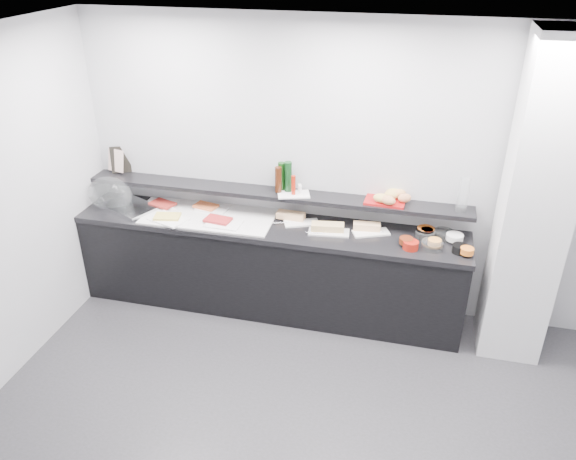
% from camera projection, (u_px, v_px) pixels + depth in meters
% --- Properties ---
extents(ground, '(5.00, 5.00, 0.00)m').
position_uv_depth(ground, '(301.00, 457.00, 3.94)').
color(ground, '#2D2D30').
rests_on(ground, ground).
extents(back_wall, '(5.00, 0.02, 2.70)m').
position_uv_depth(back_wall, '(351.00, 173.00, 5.02)').
color(back_wall, '#A9ABB0').
rests_on(back_wall, ground).
extents(ceiling, '(5.00, 5.00, 0.00)m').
position_uv_depth(ceiling, '(307.00, 65.00, 2.67)').
color(ceiling, white).
rests_on(ceiling, back_wall).
extents(column, '(0.50, 0.50, 2.70)m').
position_uv_depth(column, '(535.00, 207.00, 4.40)').
color(column, silver).
rests_on(column, ground).
extents(buffet_cabinet, '(3.60, 0.60, 0.85)m').
position_uv_depth(buffet_cabinet, '(269.00, 268.00, 5.35)').
color(buffet_cabinet, black).
rests_on(buffet_cabinet, ground).
extents(counter_top, '(3.62, 0.62, 0.05)m').
position_uv_depth(counter_top, '(268.00, 227.00, 5.14)').
color(counter_top, black).
rests_on(counter_top, buffet_cabinet).
extents(wall_shelf, '(3.60, 0.25, 0.04)m').
position_uv_depth(wall_shelf, '(273.00, 194.00, 5.17)').
color(wall_shelf, black).
rests_on(wall_shelf, back_wall).
extents(cloche_base, '(0.61, 0.52, 0.04)m').
position_uv_depth(cloche_base, '(130.00, 207.00, 5.40)').
color(cloche_base, '#B3B6BA').
rests_on(cloche_base, counter_top).
extents(cloche_dome, '(0.46, 0.31, 0.34)m').
position_uv_depth(cloche_dome, '(110.00, 194.00, 5.41)').
color(cloche_dome, white).
rests_on(cloche_dome, cloche_base).
extents(linen_runner, '(1.23, 0.60, 0.01)m').
position_uv_depth(linen_runner, '(209.00, 216.00, 5.25)').
color(linen_runner, silver).
rests_on(linen_runner, counter_top).
extents(platter_meat_a, '(0.31, 0.21, 0.01)m').
position_uv_depth(platter_meat_a, '(161.00, 203.00, 5.47)').
color(platter_meat_a, white).
rests_on(platter_meat_a, linen_runner).
extents(food_meat_a, '(0.27, 0.22, 0.02)m').
position_uv_depth(food_meat_a, '(163.00, 204.00, 5.41)').
color(food_meat_a, maroon).
rests_on(food_meat_a, platter_meat_a).
extents(platter_salmon, '(0.31, 0.23, 0.01)m').
position_uv_depth(platter_salmon, '(213.00, 208.00, 5.37)').
color(platter_salmon, white).
rests_on(platter_salmon, linen_runner).
extents(food_salmon, '(0.25, 0.19, 0.02)m').
position_uv_depth(food_salmon, '(206.00, 206.00, 5.37)').
color(food_salmon, orange).
rests_on(food_salmon, platter_salmon).
extents(platter_cheese, '(0.39, 0.32, 0.01)m').
position_uv_depth(platter_cheese, '(168.00, 219.00, 5.16)').
color(platter_cheese, white).
rests_on(platter_cheese, linen_runner).
extents(food_cheese, '(0.26, 0.19, 0.02)m').
position_uv_depth(food_cheese, '(167.00, 216.00, 5.17)').
color(food_cheese, '#D5BE52').
rests_on(food_cheese, platter_cheese).
extents(platter_meat_b, '(0.32, 0.22, 0.01)m').
position_uv_depth(platter_meat_b, '(224.00, 224.00, 5.08)').
color(platter_meat_b, white).
rests_on(platter_meat_b, linen_runner).
extents(food_meat_b, '(0.25, 0.18, 0.02)m').
position_uv_depth(food_meat_b, '(218.00, 220.00, 5.11)').
color(food_meat_b, maroon).
rests_on(food_meat_b, platter_meat_b).
extents(sandwich_plate_left, '(0.34, 0.24, 0.01)m').
position_uv_depth(sandwich_plate_left, '(301.00, 223.00, 5.13)').
color(sandwich_plate_left, white).
rests_on(sandwich_plate_left, counter_top).
extents(sandwich_food_left, '(0.26, 0.11, 0.06)m').
position_uv_depth(sandwich_food_left, '(291.00, 215.00, 5.18)').
color(sandwich_food_left, '#E8B179').
rests_on(sandwich_food_left, sandwich_plate_left).
extents(tongs_left, '(0.15, 0.07, 0.01)m').
position_uv_depth(tongs_left, '(281.00, 223.00, 5.11)').
color(tongs_left, silver).
rests_on(tongs_left, sandwich_plate_left).
extents(sandwich_plate_mid, '(0.37, 0.19, 0.01)m').
position_uv_depth(sandwich_plate_mid, '(329.00, 232.00, 4.97)').
color(sandwich_plate_mid, silver).
rests_on(sandwich_plate_mid, counter_top).
extents(sandwich_food_mid, '(0.30, 0.15, 0.06)m').
position_uv_depth(sandwich_food_mid, '(328.00, 227.00, 4.98)').
color(sandwich_food_mid, tan).
rests_on(sandwich_food_mid, sandwich_plate_mid).
extents(tongs_mid, '(0.16, 0.03, 0.01)m').
position_uv_depth(tongs_mid, '(315.00, 233.00, 4.94)').
color(tongs_mid, '#B2B3B9').
rests_on(tongs_mid, sandwich_plate_mid).
extents(sandwich_plate_right, '(0.35, 0.25, 0.01)m').
position_uv_depth(sandwich_plate_right, '(371.00, 233.00, 4.96)').
color(sandwich_plate_right, white).
rests_on(sandwich_plate_right, counter_top).
extents(sandwich_food_right, '(0.25, 0.12, 0.06)m').
position_uv_depth(sandwich_food_right, '(367.00, 226.00, 4.99)').
color(sandwich_food_right, '#E2AD76').
rests_on(sandwich_food_right, sandwich_plate_right).
extents(tongs_right, '(0.16, 0.02, 0.01)m').
position_uv_depth(tongs_right, '(374.00, 231.00, 4.96)').
color(tongs_right, silver).
rests_on(tongs_right, sandwich_plate_right).
extents(bowl_glass_fruit, '(0.20, 0.20, 0.07)m').
position_uv_depth(bowl_glass_fruit, '(425.00, 235.00, 4.87)').
color(bowl_glass_fruit, white).
rests_on(bowl_glass_fruit, counter_top).
extents(fill_glass_fruit, '(0.20, 0.20, 0.05)m').
position_uv_depth(fill_glass_fruit, '(426.00, 230.00, 4.91)').
color(fill_glass_fruit, orange).
rests_on(fill_glass_fruit, bowl_glass_fruit).
extents(bowl_black_jam, '(0.21, 0.21, 0.07)m').
position_uv_depth(bowl_black_jam, '(424.00, 234.00, 4.89)').
color(bowl_black_jam, black).
rests_on(bowl_black_jam, counter_top).
extents(fill_black_jam, '(0.12, 0.12, 0.05)m').
position_uv_depth(fill_black_jam, '(427.00, 232.00, 4.89)').
color(fill_black_jam, '#5D1A0D').
rests_on(fill_black_jam, bowl_black_jam).
extents(bowl_glass_cream, '(0.22, 0.22, 0.07)m').
position_uv_depth(bowl_glass_cream, '(444.00, 235.00, 4.87)').
color(bowl_glass_cream, white).
rests_on(bowl_glass_cream, counter_top).
extents(fill_glass_cream, '(0.18, 0.18, 0.05)m').
position_uv_depth(fill_glass_cream, '(455.00, 237.00, 4.81)').
color(fill_glass_cream, white).
rests_on(fill_glass_cream, bowl_glass_cream).
extents(bowl_red_jam, '(0.17, 0.17, 0.07)m').
position_uv_depth(bowl_red_jam, '(411.00, 245.00, 4.71)').
color(bowl_red_jam, maroon).
rests_on(bowl_red_jam, counter_top).
extents(fill_red_jam, '(0.15, 0.15, 0.05)m').
position_uv_depth(fill_red_jam, '(406.00, 241.00, 4.75)').
color(fill_red_jam, '#541D0C').
rests_on(fill_red_jam, bowl_red_jam).
extents(bowl_glass_salmon, '(0.22, 0.22, 0.07)m').
position_uv_depth(bowl_glass_salmon, '(432.00, 245.00, 4.70)').
color(bowl_glass_salmon, white).
rests_on(bowl_glass_salmon, counter_top).
extents(fill_glass_salmon, '(0.12, 0.12, 0.05)m').
position_uv_depth(fill_glass_salmon, '(435.00, 242.00, 4.73)').
color(fill_glass_salmon, orange).
rests_on(fill_glass_salmon, bowl_glass_salmon).
extents(bowl_black_fruit, '(0.14, 0.14, 0.07)m').
position_uv_depth(bowl_black_fruit, '(460.00, 249.00, 4.65)').
color(bowl_black_fruit, black).
rests_on(bowl_black_fruit, counter_top).
extents(fill_black_fruit, '(0.13, 0.13, 0.05)m').
position_uv_depth(fill_black_fruit, '(467.00, 251.00, 4.60)').
color(fill_black_fruit, orange).
rests_on(fill_black_fruit, bowl_black_fruit).
extents(framed_print, '(0.20, 0.14, 0.26)m').
position_uv_depth(framed_print, '(121.00, 160.00, 5.52)').
color(framed_print, black).
rests_on(framed_print, wall_shelf).
extents(print_art, '(0.19, 0.09, 0.22)m').
position_uv_depth(print_art, '(116.00, 160.00, 5.50)').
color(print_art, '#DBAA9E').
rests_on(print_art, framed_print).
extents(condiment_tray, '(0.33, 0.25, 0.01)m').
position_uv_depth(condiment_tray, '(294.00, 194.00, 5.09)').
color(condiment_tray, white).
rests_on(condiment_tray, wall_shelf).
extents(bottle_green_a, '(0.08, 0.08, 0.26)m').
position_uv_depth(bottle_green_a, '(281.00, 176.00, 5.11)').
color(bottle_green_a, black).
rests_on(bottle_green_a, condiment_tray).
extents(bottle_brown, '(0.07, 0.07, 0.24)m').
position_uv_depth(bottle_brown, '(278.00, 180.00, 5.07)').
color(bottle_brown, '#341609').
rests_on(bottle_brown, condiment_tray).
extents(bottle_green_b, '(0.07, 0.07, 0.28)m').
position_uv_depth(bottle_green_b, '(288.00, 177.00, 5.08)').
color(bottle_green_b, black).
rests_on(bottle_green_b, condiment_tray).
extents(bottle_hot, '(0.05, 0.05, 0.18)m').
position_uv_depth(bottle_hot, '(293.00, 185.00, 5.03)').
color(bottle_hot, '#A01B0B').
rests_on(bottle_hot, condiment_tray).
extents(shaker_salt, '(0.04, 0.04, 0.07)m').
position_uv_depth(shaker_salt, '(300.00, 189.00, 5.08)').
color(shaker_salt, white).
rests_on(shaker_salt, condiment_tray).
extents(shaker_pepper, '(0.04, 0.04, 0.07)m').
position_uv_depth(shaker_pepper, '(300.00, 188.00, 5.12)').
color(shaker_pepper, white).
rests_on(shaker_pepper, condiment_tray).
extents(bread_tray, '(0.36, 0.26, 0.02)m').
position_uv_depth(bread_tray, '(385.00, 201.00, 4.96)').
color(bread_tray, '#9D1012').
rests_on(bread_tray, wall_shelf).
extents(bread_roll_nw, '(0.13, 0.08, 0.08)m').
position_uv_depth(bread_roll_nw, '(391.00, 195.00, 4.94)').
color(bread_roll_nw, tan).
rests_on(bread_roll_nw, bread_tray).
extents(bread_roll_n, '(0.15, 0.10, 0.08)m').
position_uv_depth(bread_roll_n, '(394.00, 193.00, 4.98)').
color(bread_roll_n, tan).
rests_on(bread_roll_n, bread_tray).
extents(bread_roll_ne, '(0.16, 0.13, 0.08)m').
position_uv_depth(bread_roll_ne, '(399.00, 194.00, 4.97)').
color(bread_roll_ne, tan).
rests_on(bread_roll_ne, bread_tray).
extents(bread_roll_s, '(0.16, 0.14, 0.08)m').
position_uv_depth(bread_roll_s, '(388.00, 200.00, 4.85)').
color(bread_roll_s, '#B97646').
rests_on(bread_roll_s, bread_tray).
extents(bread_roll_midw, '(0.15, 0.10, 0.08)m').
position_uv_depth(bread_roll_midw, '(381.00, 198.00, 4.88)').
color(bread_roll_midw, tan).
rests_on(bread_roll_midw, bread_tray).
extents(bread_roll_mide, '(0.14, 0.12, 0.08)m').
position_uv_depth(bread_roll_mide, '(405.00, 198.00, 4.88)').
color(bread_roll_mide, '#BB7247').
rests_on(bread_roll_mide, bread_tray).
extents(carafe, '(0.10, 0.10, 0.30)m').
position_uv_depth(carafe, '(463.00, 195.00, 4.72)').
color(carafe, white).
rests_on(carafe, wall_shelf).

